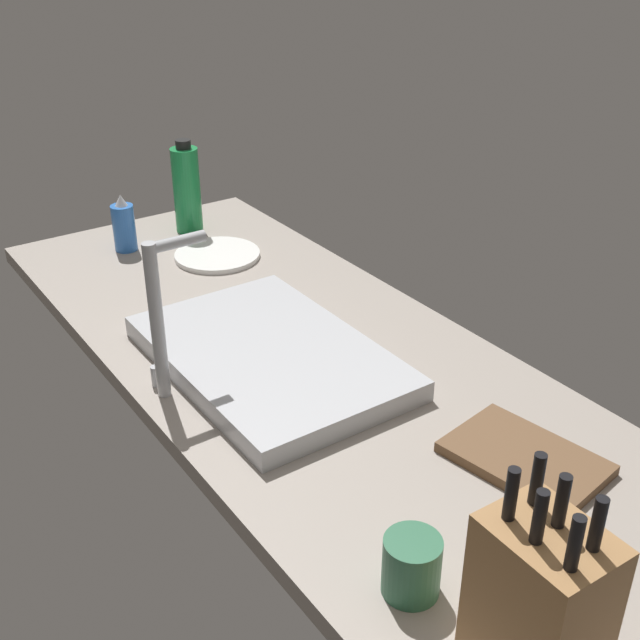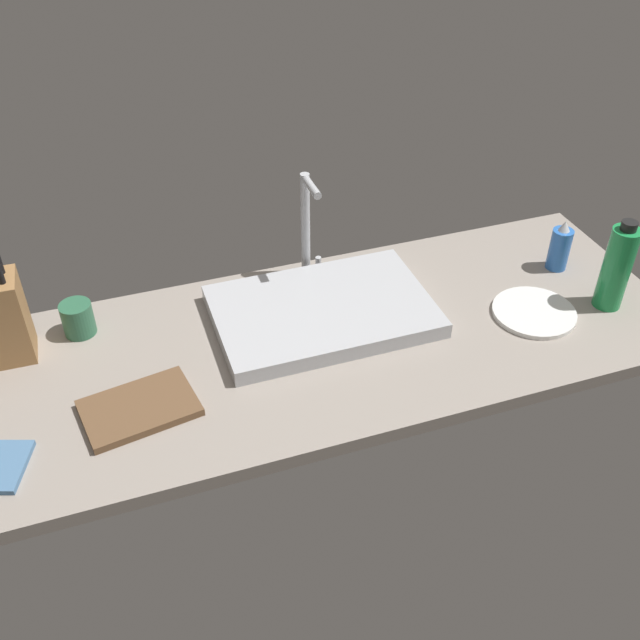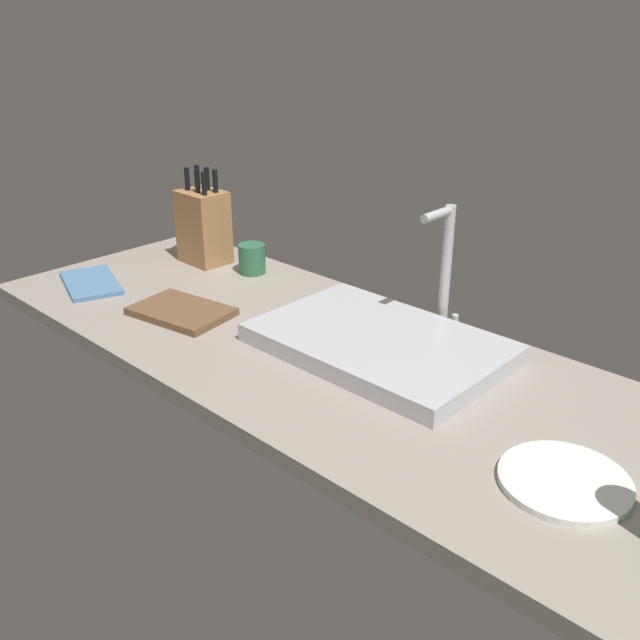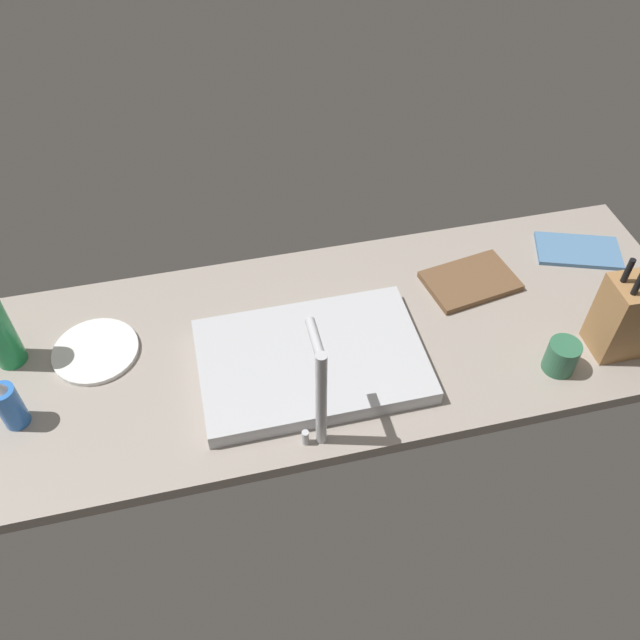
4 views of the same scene
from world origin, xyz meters
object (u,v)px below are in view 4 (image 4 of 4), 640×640
Objects in this scene: knife_block at (629,315)px; cutting_board at (470,281)px; faucet at (319,392)px; soap_bottle at (9,405)px; coffee_mug at (562,357)px; sink_basin at (311,361)px; dish_towel at (578,251)px; dinner_plate at (96,351)px.

knife_block is 40.17cm from cutting_board.
faucet reaches higher than soap_bottle.
knife_block is 142.10cm from soap_bottle.
coffee_mug is (17.04, 3.28, -6.73)cm from knife_block.
sink_basin is at bearing 20.53° from cutting_board.
soap_bottle reaches higher than dish_towel.
faucet is (2.58, 19.52, 14.45)cm from sink_basin.
knife_block reaches higher than dish_towel.
soap_bottle reaches higher than dinner_plate.
sink_basin reaches higher than dish_towel.
faucet is 3.51× the size of coffee_mug.
sink_basin is at bearing -6.78° from knife_block.
sink_basin is 84.96cm from dish_towel.
coffee_mug is (24.66, 36.48, 3.56)cm from dish_towel.
cutting_board is at bearing -178.89° from dinner_plate.
knife_block is 1.33× the size of dinner_plate.
cutting_board is at bearing -143.34° from faucet.
faucet is 2.03× the size of soap_bottle.
faucet is 1.06× the size of knife_block.
faucet is 1.28× the size of dish_towel.
soap_bottle is at bearing 0.40° from sink_basin.
faucet is at bearing 143.46° from dinner_plate.
knife_block is 18.62cm from coffee_mug.
soap_bottle is 24.31cm from dinner_plate.
dish_towel is at bearing -164.51° from sink_basin.
dish_towel is (-149.29, -23.16, -5.68)cm from soap_bottle.
coffee_mug reaches higher than dish_towel.
sink_basin is at bearing -179.60° from soap_bottle.
faucet is 64.45cm from cutting_board.
soap_bottle reaches higher than sink_basin.
knife_block is 1.17× the size of cutting_board.
sink_basin is at bearing -97.54° from faucet.
sink_basin is 6.38× the size of coffee_mug.
dish_towel is (-34.28, -4.87, -0.30)cm from cutting_board.
sink_basin is 75.51cm from knife_block.
sink_basin reaches higher than dinner_plate.
dinner_plate is (47.82, -35.44, -15.89)cm from faucet.
dinner_plate is at bearing -136.08° from soap_bottle.
cutting_board is 2.84× the size of coffee_mug.
dinner_plate is (124.65, -26.43, -10.29)cm from knife_block.
faucet is 77.56cm from knife_block.
knife_block is at bearing -169.10° from coffee_mug.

